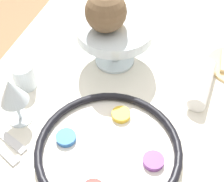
# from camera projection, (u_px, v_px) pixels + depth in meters

# --- Properties ---
(dining_table) EXTENTS (1.23, 0.97, 0.76)m
(dining_table) POSITION_uv_depth(u_px,v_px,m) (141.00, 161.00, 1.17)
(dining_table) COLOR silver
(dining_table) RESTS_ON ground_plane
(seder_plate) EXTENTS (0.35, 0.35, 0.03)m
(seder_plate) POSITION_uv_depth(u_px,v_px,m) (108.00, 149.00, 0.74)
(seder_plate) COLOR silver
(seder_plate) RESTS_ON dining_table
(wine_glass) EXTENTS (0.07, 0.07, 0.14)m
(wine_glass) POSITION_uv_depth(u_px,v_px,m) (12.00, 92.00, 0.75)
(wine_glass) COLOR silver
(wine_glass) RESTS_ON dining_table
(fruit_stand) EXTENTS (0.23, 0.23, 0.13)m
(fruit_stand) POSITION_uv_depth(u_px,v_px,m) (115.00, 33.00, 0.90)
(fruit_stand) COLOR silver
(fruit_stand) RESTS_ON dining_table
(orange_fruit) EXTENTS (0.09, 0.09, 0.09)m
(orange_fruit) POSITION_uv_depth(u_px,v_px,m) (111.00, 11.00, 0.85)
(orange_fruit) COLOR orange
(orange_fruit) RESTS_ON fruit_stand
(coconut) EXTENTS (0.11, 0.11, 0.11)m
(coconut) POSITION_uv_depth(u_px,v_px,m) (106.00, 12.00, 0.83)
(coconut) COLOR brown
(coconut) RESTS_ON fruit_stand
(napkin_roll) EXTENTS (0.18, 0.06, 0.05)m
(napkin_roll) POSITION_uv_depth(u_px,v_px,m) (202.00, 84.00, 0.88)
(napkin_roll) COLOR white
(napkin_roll) RESTS_ON dining_table
(cup_near) EXTENTS (0.06, 0.06, 0.07)m
(cup_near) POSITION_uv_depth(u_px,v_px,m) (24.00, 76.00, 0.88)
(cup_near) COLOR silver
(cup_near) RESTS_ON dining_table
(fork_right) EXTENTS (0.08, 0.16, 0.01)m
(fork_right) POSITION_uv_depth(u_px,v_px,m) (2.00, 134.00, 0.79)
(fork_right) COLOR silver
(fork_right) RESTS_ON dining_table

